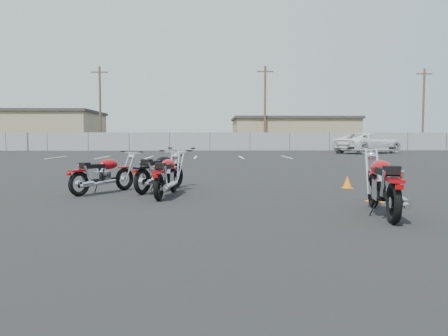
{
  "coord_description": "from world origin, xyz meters",
  "views": [
    {
      "loc": [
        -0.12,
        -8.51,
        1.29
      ],
      "look_at": [
        0.2,
        0.6,
        0.65
      ],
      "focal_mm": 35.0,
      "sensor_mm": 36.0,
      "label": 1
    }
  ],
  "objects_px": {
    "white_van": "(369,137)",
    "motorcycle_rear_red": "(384,185)",
    "motorcycle_front_red": "(103,175)",
    "motorcycle_second_black": "(160,172)",
    "motorcycle_third_red": "(167,176)"
  },
  "relations": [
    {
      "from": "motorcycle_third_red",
      "to": "motorcycle_front_red",
      "type": "bearing_deg",
      "value": 158.41
    },
    {
      "from": "motorcycle_front_red",
      "to": "motorcycle_third_red",
      "type": "bearing_deg",
      "value": -21.59
    },
    {
      "from": "motorcycle_third_red",
      "to": "white_van",
      "type": "bearing_deg",
      "value": 61.47
    },
    {
      "from": "motorcycle_rear_red",
      "to": "white_van",
      "type": "distance_m",
      "value": 29.93
    },
    {
      "from": "motorcycle_front_red",
      "to": "motorcycle_rear_red",
      "type": "height_order",
      "value": "motorcycle_rear_red"
    },
    {
      "from": "motorcycle_front_red",
      "to": "motorcycle_second_black",
      "type": "bearing_deg",
      "value": 14.96
    },
    {
      "from": "motorcycle_front_red",
      "to": "white_van",
      "type": "height_order",
      "value": "white_van"
    },
    {
      "from": "motorcycle_second_black",
      "to": "motorcycle_rear_red",
      "type": "distance_m",
      "value": 5.29
    },
    {
      "from": "motorcycle_rear_red",
      "to": "motorcycle_front_red",
      "type": "bearing_deg",
      "value": 150.25
    },
    {
      "from": "motorcycle_second_black",
      "to": "white_van",
      "type": "bearing_deg",
      "value": 60.12
    },
    {
      "from": "white_van",
      "to": "motorcycle_rear_red",
      "type": "bearing_deg",
      "value": 130.46
    },
    {
      "from": "motorcycle_second_black",
      "to": "motorcycle_third_red",
      "type": "height_order",
      "value": "motorcycle_second_black"
    },
    {
      "from": "motorcycle_front_red",
      "to": "motorcycle_rear_red",
      "type": "distance_m",
      "value": 6.16
    },
    {
      "from": "motorcycle_rear_red",
      "to": "white_van",
      "type": "bearing_deg",
      "value": 70.16
    },
    {
      "from": "white_van",
      "to": "motorcycle_third_red",
      "type": "bearing_deg",
      "value": 121.77
    }
  ]
}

